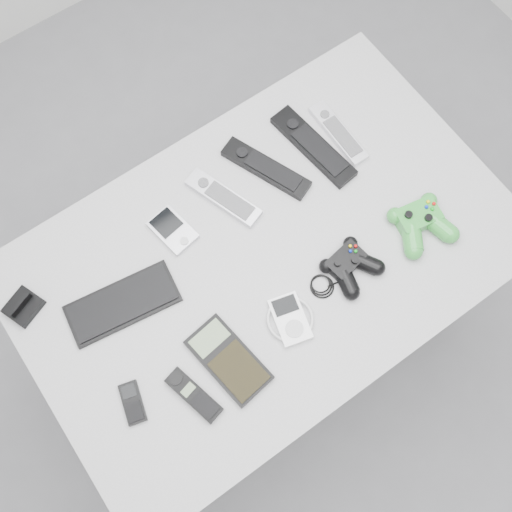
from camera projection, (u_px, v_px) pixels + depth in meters
floor at (260, 360)px, 2.11m from camera, size 3.50×3.50×0.00m
desk at (265, 264)px, 1.47m from camera, size 1.17×0.75×0.78m
pda_keyboard at (123, 303)px, 1.36m from camera, size 0.27×0.14×0.02m
dock_bracket at (22, 305)px, 1.35m from camera, size 0.09×0.09×0.04m
pda at (173, 230)px, 1.42m from camera, size 0.09×0.12×0.02m
remote_silver_a at (223, 197)px, 1.45m from camera, size 0.11×0.21×0.02m
remote_black_a at (266, 168)px, 1.47m from camera, size 0.14×0.24×0.02m
remote_black_b at (313, 146)px, 1.49m from camera, size 0.09×0.26×0.02m
remote_silver_b at (338, 133)px, 1.51m from camera, size 0.05×0.20×0.02m
mobile_phone at (133, 403)px, 1.29m from camera, size 0.06×0.10×0.02m
cordless_handset at (194, 395)px, 1.29m from camera, size 0.07×0.14×0.02m
calculator at (228, 360)px, 1.32m from camera, size 0.12×0.21×0.02m
mp3_player at (290, 319)px, 1.35m from camera, size 0.13×0.14×0.02m
controller_black at (350, 265)px, 1.38m from camera, size 0.23×0.16×0.04m
controller_green at (421, 222)px, 1.41m from camera, size 0.17×0.17×0.05m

